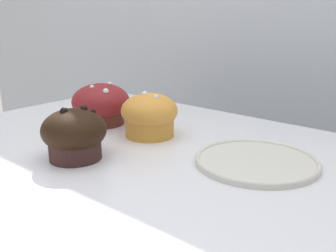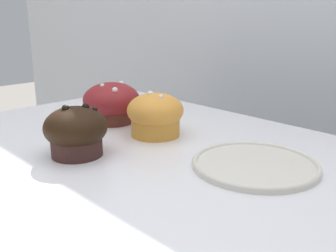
{
  "view_description": "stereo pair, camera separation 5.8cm",
  "coord_description": "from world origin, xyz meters",
  "px_view_note": "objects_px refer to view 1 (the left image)",
  "views": [
    {
      "loc": [
        0.3,
        -0.38,
        1.16
      ],
      "look_at": [
        -0.06,
        0.04,
        0.99
      ],
      "focal_mm": 42.0,
      "sensor_mm": 36.0,
      "label": 1
    },
    {
      "loc": [
        0.34,
        -0.34,
        1.16
      ],
      "look_at": [
        -0.06,
        0.04,
        0.99
      ],
      "focal_mm": 42.0,
      "sensor_mm": 36.0,
      "label": 2
    }
  ],
  "objects_px": {
    "muffin_back_left": "(149,115)",
    "serving_plate": "(256,161)",
    "muffin_back_right": "(74,134)",
    "muffin_front_left": "(101,104)"
  },
  "relations": [
    {
      "from": "muffin_back_left",
      "to": "serving_plate",
      "type": "xyz_separation_m",
      "value": [
        0.2,
        0.0,
        -0.03
      ]
    },
    {
      "from": "muffin_back_left",
      "to": "serving_plate",
      "type": "height_order",
      "value": "muffin_back_left"
    },
    {
      "from": "muffin_back_right",
      "to": "serving_plate",
      "type": "bearing_deg",
      "value": 35.87
    },
    {
      "from": "muffin_back_left",
      "to": "muffin_front_left",
      "type": "relative_size",
      "value": 0.89
    },
    {
      "from": "muffin_back_left",
      "to": "serving_plate",
      "type": "bearing_deg",
      "value": 0.62
    },
    {
      "from": "muffin_front_left",
      "to": "muffin_back_right",
      "type": "bearing_deg",
      "value": -51.99
    },
    {
      "from": "muffin_back_left",
      "to": "muffin_back_right",
      "type": "relative_size",
      "value": 1.04
    },
    {
      "from": "muffin_back_left",
      "to": "muffin_front_left",
      "type": "height_order",
      "value": "same"
    },
    {
      "from": "muffin_back_right",
      "to": "muffin_front_left",
      "type": "bearing_deg",
      "value": 128.01
    },
    {
      "from": "muffin_back_left",
      "to": "muffin_front_left",
      "type": "distance_m",
      "value": 0.12
    }
  ]
}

